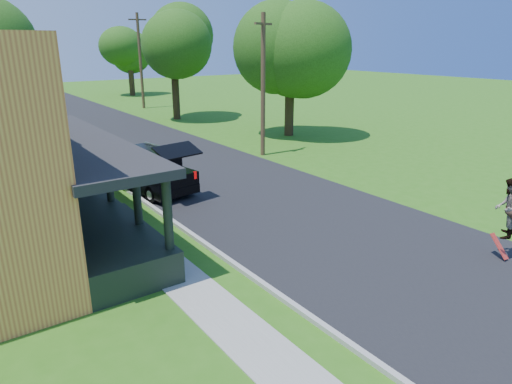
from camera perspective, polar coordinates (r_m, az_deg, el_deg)
ground at (r=14.69m, az=13.07°, el=-6.36°), size 140.00×140.00×0.00m
street at (r=31.04m, az=-15.56°, el=6.39°), size 8.00×120.00×0.02m
curb at (r=29.95m, az=-22.84°, el=5.22°), size 0.15×120.00×0.12m
sidewalk at (r=29.67m, az=-25.74°, el=4.73°), size 1.30×120.00×0.03m
black_suv at (r=19.71m, az=-13.26°, el=2.64°), size 2.57×5.10×2.27m
skateboarder at (r=14.62m, az=28.96°, el=-1.78°), size 1.03×0.92×1.74m
skateboard at (r=15.05m, az=28.11°, el=-6.07°), size 0.27×0.58×0.65m
tree_right_near at (r=30.76m, az=4.25°, el=17.39°), size 6.16×6.11×8.73m
tree_right_mid at (r=38.15m, az=-10.43°, el=18.36°), size 6.94×7.14×9.29m
tree_right_far at (r=57.18m, az=-15.68°, el=17.02°), size 6.40×5.97×8.34m
utility_pole_near at (r=24.99m, az=0.89°, el=13.30°), size 1.45×0.62×7.47m
utility_pole_far at (r=45.45m, az=-14.25°, el=15.69°), size 1.64×0.34×8.59m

